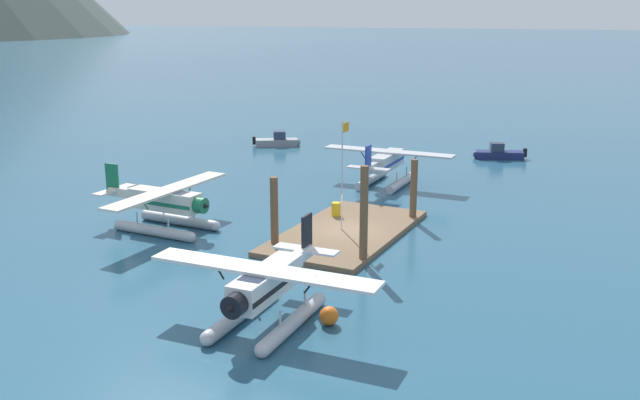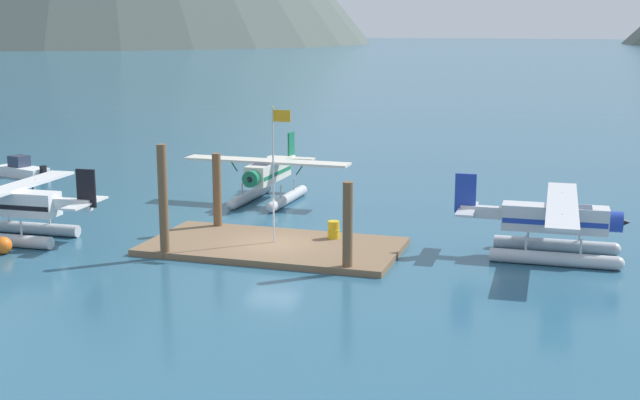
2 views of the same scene
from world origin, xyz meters
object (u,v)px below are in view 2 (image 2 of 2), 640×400
at_px(flagpole, 275,160).
at_px(seaplane_white_port_aft, 13,210).
at_px(seaplane_silver_stbd_fwd, 555,226).
at_px(boat_white_open_west, 21,170).
at_px(mooring_buoy, 3,245).
at_px(fuel_drum, 334,230).
at_px(seaplane_cream_bow_left, 268,177).

height_order(flagpole, seaplane_white_port_aft, flagpole).
distance_m(seaplane_silver_stbd_fwd, boat_white_open_west, 39.14).
xyz_separation_m(seaplane_white_port_aft, boat_white_open_west, (-11.17, 15.67, -1.09)).
bearing_deg(mooring_buoy, boat_white_open_west, 124.23).
xyz_separation_m(fuel_drum, seaplane_cream_bow_left, (-6.67, 8.50, 0.84)).
distance_m(flagpole, seaplane_cream_bow_left, 11.28).
xyz_separation_m(fuel_drum, seaplane_silver_stbd_fwd, (10.60, 0.52, 0.84)).
bearing_deg(mooring_buoy, flagpole, 21.83).
distance_m(fuel_drum, seaplane_cream_bow_left, 10.84).
bearing_deg(flagpole, seaplane_cream_bow_left, 112.66).
height_order(mooring_buoy, seaplane_white_port_aft, seaplane_white_port_aft).
relative_size(mooring_buoy, seaplane_white_port_aft, 0.08).
bearing_deg(fuel_drum, boat_white_open_west, 156.53).
xyz_separation_m(mooring_buoy, seaplane_cream_bow_left, (7.91, 14.93, 1.16)).
height_order(fuel_drum, seaplane_white_port_aft, seaplane_white_port_aft).
bearing_deg(seaplane_white_port_aft, fuel_drum, 14.23).
bearing_deg(fuel_drum, flagpole, -147.42).
bearing_deg(flagpole, mooring_buoy, -158.17).
xyz_separation_m(seaplane_cream_bow_left, seaplane_silver_stbd_fwd, (17.27, -7.98, 0.00)).
bearing_deg(fuel_drum, seaplane_cream_bow_left, 128.13).
relative_size(flagpole, seaplane_white_port_aft, 0.64).
xyz_separation_m(flagpole, seaplane_silver_stbd_fwd, (13.07, 2.10, -2.83)).
height_order(fuel_drum, seaplane_silver_stbd_fwd, seaplane_silver_stbd_fwd).
height_order(mooring_buoy, seaplane_silver_stbd_fwd, seaplane_silver_stbd_fwd).
height_order(mooring_buoy, seaplane_cream_bow_left, seaplane_cream_bow_left).
height_order(seaplane_silver_stbd_fwd, seaplane_white_port_aft, same).
height_order(flagpole, mooring_buoy, flagpole).
xyz_separation_m(seaplane_silver_stbd_fwd, boat_white_open_west, (-37.50, 11.16, -1.09)).
bearing_deg(seaplane_cream_bow_left, seaplane_silver_stbd_fwd, -24.79).
xyz_separation_m(seaplane_cream_bow_left, boat_white_open_west, (-20.23, 3.18, -1.09)).
bearing_deg(seaplane_silver_stbd_fwd, seaplane_white_port_aft, -170.28).
relative_size(fuel_drum, boat_white_open_west, 0.18).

